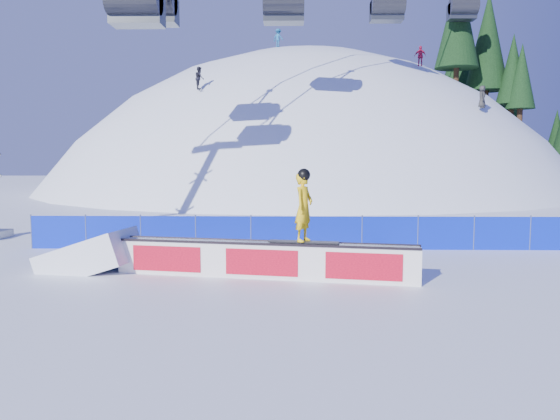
{
  "coord_description": "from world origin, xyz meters",
  "views": [
    {
      "loc": [
        -1.57,
        -14.97,
        3.34
      ],
      "look_at": [
        -1.91,
        2.29,
        1.65
      ],
      "focal_mm": 35.0,
      "sensor_mm": 36.0,
      "label": 1
    }
  ],
  "objects": [
    {
      "name": "ground",
      "position": [
        0.0,
        0.0,
        0.0
      ],
      "size": [
        160.0,
        160.0,
        0.0
      ],
      "primitive_type": "plane",
      "color": "white",
      "rests_on": "ground"
    },
    {
      "name": "safety_fence",
      "position": [
        0.0,
        4.5,
        0.6
      ],
      "size": [
        22.05,
        0.05,
        1.3
      ],
      "color": "#061FBE",
      "rests_on": "ground"
    },
    {
      "name": "treeline",
      "position": [
        23.34,
        41.09,
        9.15
      ],
      "size": [
        19.6,
        10.13,
        18.01
      ],
      "color": "black",
      "rests_on": "ground"
    },
    {
      "name": "snow_hill",
      "position": [
        0.0,
        42.0,
        -18.0
      ],
      "size": [
        64.0,
        64.0,
        64.0
      ],
      "color": "white",
      "rests_on": "ground"
    },
    {
      "name": "rail_box",
      "position": [
        -2.31,
        -0.12,
        0.5
      ],
      "size": [
        8.42,
        2.1,
        1.01
      ],
      "rotation": [
        0.0,
        0.0,
        -0.18
      ],
      "color": "white",
      "rests_on": "ground"
    },
    {
      "name": "snow_ramp",
      "position": [
        -7.51,
        0.82,
        0.0
      ],
      "size": [
        3.04,
        2.2,
        1.73
      ],
      "primitive_type": null,
      "rotation": [
        0.0,
        -0.31,
        -0.18
      ],
      "color": "white",
      "rests_on": "ground"
    },
    {
      "name": "snowboarder",
      "position": [
        -1.22,
        -0.32,
        2.0
      ],
      "size": [
        1.95,
        0.81,
        2.01
      ],
      "rotation": [
        0.0,
        0.0,
        1.08
      ],
      "color": "black",
      "rests_on": "rail_box"
    },
    {
      "name": "distant_skiers",
      "position": [
        1.53,
        30.63,
        11.02
      ],
      "size": [
        21.74,
        11.82,
        8.11
      ],
      "color": "black",
      "rests_on": "ground"
    }
  ]
}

